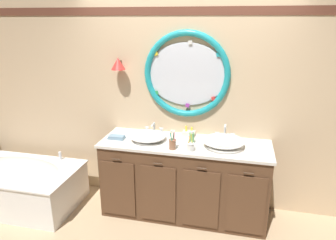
% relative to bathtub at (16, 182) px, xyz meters
% --- Properties ---
extents(ground_plane, '(14.00, 14.00, 0.00)m').
position_rel_bathtub_xyz_m(ground_plane, '(2.00, 0.05, -0.30)').
color(ground_plane, tan).
extents(back_wall_assembly, '(6.40, 0.26, 2.60)m').
position_rel_bathtub_xyz_m(back_wall_assembly, '(2.00, 0.64, 1.02)').
color(back_wall_assembly, '#D6B78E').
rests_on(back_wall_assembly, ground_plane).
extents(vanity_counter, '(1.92, 0.66, 0.91)m').
position_rel_bathtub_xyz_m(vanity_counter, '(2.08, 0.29, 0.16)').
color(vanity_counter, brown).
rests_on(vanity_counter, ground_plane).
extents(bathtub, '(1.56, 0.87, 0.60)m').
position_rel_bathtub_xyz_m(bathtub, '(0.00, 0.00, 0.00)').
color(bathtub, white).
rests_on(bathtub, ground_plane).
extents(sink_basin_left, '(0.41, 0.41, 0.10)m').
position_rel_bathtub_xyz_m(sink_basin_left, '(1.65, 0.27, 0.66)').
color(sink_basin_left, white).
rests_on(sink_basin_left, vanity_counter).
extents(sink_basin_right, '(0.46, 0.46, 0.13)m').
position_rel_bathtub_xyz_m(sink_basin_right, '(2.51, 0.27, 0.68)').
color(sink_basin_right, white).
rests_on(sink_basin_right, vanity_counter).
extents(faucet_set_left, '(0.23, 0.13, 0.13)m').
position_rel_bathtub_xyz_m(faucet_set_left, '(1.65, 0.52, 0.66)').
color(faucet_set_left, silver).
rests_on(faucet_set_left, vanity_counter).
extents(faucet_set_right, '(0.23, 0.12, 0.18)m').
position_rel_bathtub_xyz_m(faucet_set_right, '(2.51, 0.52, 0.67)').
color(faucet_set_right, silver).
rests_on(faucet_set_right, vanity_counter).
extents(toothbrush_holder_left, '(0.08, 0.08, 0.22)m').
position_rel_bathtub_xyz_m(toothbrush_holder_left, '(1.98, 0.08, 0.67)').
color(toothbrush_holder_left, '#996647').
rests_on(toothbrush_holder_left, vanity_counter).
extents(toothbrush_holder_right, '(0.09, 0.09, 0.22)m').
position_rel_bathtub_xyz_m(toothbrush_holder_right, '(2.17, 0.08, 0.66)').
color(toothbrush_holder_right, white).
rests_on(toothbrush_holder_right, vanity_counter).
extents(soap_dispenser, '(0.06, 0.07, 0.15)m').
position_rel_bathtub_xyz_m(soap_dispenser, '(2.15, 0.30, 0.67)').
color(soap_dispenser, '#6BAD66').
rests_on(soap_dispenser, vanity_counter).
extents(folded_hand_towel, '(0.19, 0.11, 0.04)m').
position_rel_bathtub_xyz_m(folded_hand_towel, '(1.28, 0.23, 0.63)').
color(folded_hand_towel, '#7593A8').
rests_on(folded_hand_towel, vanity_counter).
extents(toiletry_basket, '(0.15, 0.11, 0.12)m').
position_rel_bathtub_xyz_m(toiletry_basket, '(2.08, 0.51, 0.64)').
color(toiletry_basket, beige).
rests_on(toiletry_basket, vanity_counter).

